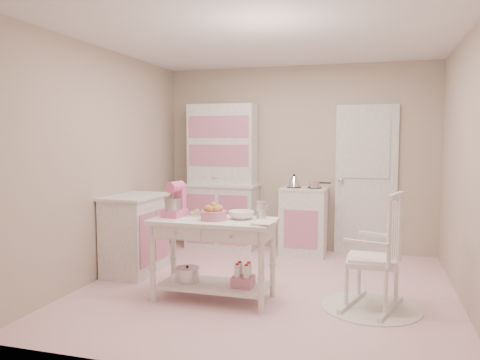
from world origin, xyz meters
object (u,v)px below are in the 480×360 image
(work_table, at_px, (214,259))
(rocking_chair, at_px, (372,250))
(stove, at_px, (304,221))
(stand_mixer, at_px, (174,200))
(bread_basket, at_px, (214,215))
(base_cabinet, at_px, (135,234))
(hutch, at_px, (222,176))

(work_table, bearing_deg, rocking_chair, 7.00)
(stove, distance_m, stand_mixer, 2.33)
(stove, xyz_separation_m, stand_mixer, (-0.99, -2.05, 0.51))
(stove, xyz_separation_m, work_table, (-0.57, -2.07, -0.06))
(stand_mixer, height_order, bread_basket, stand_mixer)
(stand_mixer, bearing_deg, base_cabinet, 149.39)
(hutch, relative_size, work_table, 1.73)
(stove, bearing_deg, work_table, -105.53)
(hutch, xyz_separation_m, bread_basket, (0.65, -2.17, -0.19))
(base_cabinet, distance_m, rocking_chair, 2.73)
(stove, height_order, work_table, stove)
(bread_basket, bearing_deg, base_cabinet, 151.34)
(base_cabinet, relative_size, bread_basket, 3.68)
(work_table, relative_size, bread_basket, 4.80)
(base_cabinet, height_order, work_table, base_cabinet)
(stove, distance_m, work_table, 2.15)
(stove, height_order, base_cabinet, same)
(hutch, bearing_deg, work_table, -73.57)
(base_cabinet, bearing_deg, work_table, -27.21)
(hutch, height_order, base_cabinet, hutch)
(bread_basket, bearing_deg, hutch, 106.56)
(stand_mixer, bearing_deg, stove, 70.90)
(stove, height_order, stand_mixer, stand_mixer)
(stove, relative_size, base_cabinet, 1.00)
(stove, bearing_deg, stand_mixer, -115.90)
(hutch, height_order, rocking_chair, hutch)
(stove, bearing_deg, hutch, 177.61)
(stove, relative_size, stand_mixer, 2.71)
(base_cabinet, bearing_deg, hutch, 69.02)
(hutch, xyz_separation_m, rocking_chair, (2.12, -1.94, -0.49))
(base_cabinet, distance_m, bread_basket, 1.44)
(work_table, bearing_deg, stand_mixer, 177.27)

